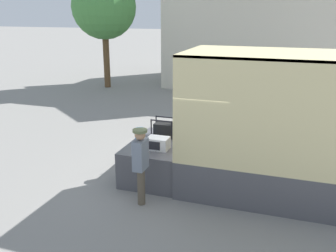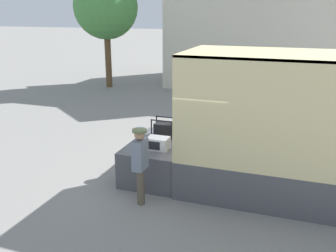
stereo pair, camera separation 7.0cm
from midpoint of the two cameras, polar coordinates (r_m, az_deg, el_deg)
name	(u,v)px [view 2 (the right image)]	position (r m, az deg, el deg)	size (l,w,h in m)	color
ground_plane	(187,179)	(10.20, 3.04, -8.01)	(160.00, 160.00, 0.00)	gray
tailgate_deck	(160,159)	(10.22, -1.03, -5.02)	(1.52, 2.34, 0.95)	#4C4C51
microwave	(158,143)	(9.52, -1.32, -2.65)	(0.54, 0.41, 0.31)	white
portable_generator	(165,129)	(10.48, -0.32, -0.53)	(0.64, 0.43, 0.52)	black
orange_bucket	(140,134)	(10.22, -4.07, -1.24)	(0.28, 0.28, 0.33)	#3370B2
worker_person	(140,159)	(8.50, -4.03, -4.97)	(0.33, 0.44, 1.83)	brown
house_backdrop	(259,2)	(23.98, 13.84, 17.81)	(10.06, 7.71, 9.40)	beige
street_tree	(106,7)	(22.20, -9.36, 17.45)	(3.61, 3.61, 6.35)	brown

